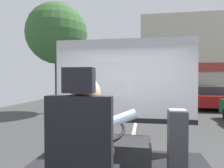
# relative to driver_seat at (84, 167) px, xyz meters

# --- Properties ---
(ground) EXTENTS (18.00, 44.00, 0.06)m
(ground) POSITION_rel_driver_seat_xyz_m (0.09, 9.24, -1.28)
(ground) COLOR #373737
(driver_seat) EXTENTS (0.48, 0.48, 1.33)m
(driver_seat) POSITION_rel_driver_seat_xyz_m (0.00, 0.00, 0.00)
(driver_seat) COLOR black
(driver_seat) RESTS_ON bus_floor
(bus_driver) EXTENTS (0.81, 0.56, 0.79)m
(bus_driver) POSITION_rel_driver_seat_xyz_m (0.00, 0.11, 0.19)
(bus_driver) COLOR #332D28
(bus_driver) RESTS_ON driver_seat
(steering_console) EXTENTS (1.10, 0.93, 0.76)m
(steering_console) POSITION_rel_driver_seat_xyz_m (0.00, 1.25, -0.35)
(steering_console) COLOR black
(steering_console) RESTS_ON bus_floor
(fare_box) EXTENTS (0.24, 0.21, 0.85)m
(fare_box) POSITION_rel_driver_seat_xyz_m (0.89, 1.23, -0.15)
(fare_box) COLOR #333338
(fare_box) RESTS_ON bus_floor
(windshield_panel) EXTENTS (2.50, 0.08, 1.48)m
(windshield_panel) POSITION_rel_driver_seat_xyz_m (0.09, 2.06, 0.48)
(windshield_panel) COLOR silver
(street_tree) EXTENTS (3.35, 3.35, 6.09)m
(street_tree) POSITION_rel_driver_seat_xyz_m (-4.34, 9.08, 3.14)
(street_tree) COLOR #4C3828
(street_tree) RESTS_ON ground
(shop_building) EXTENTS (13.17, 5.79, 6.71)m
(shop_building) POSITION_rel_driver_seat_xyz_m (6.74, 16.55, 2.10)
(shop_building) COLOR #BCB29E
(shop_building) RESTS_ON ground
(parked_car_red) EXTENTS (1.97, 4.34, 1.43)m
(parked_car_red) POSITION_rel_driver_seat_xyz_m (4.49, 12.51, -0.52)
(parked_car_red) COLOR maroon
(parked_car_red) RESTS_ON ground
(parked_car_black) EXTENTS (1.94, 4.04, 1.21)m
(parked_car_black) POSITION_rel_driver_seat_xyz_m (4.53, 18.49, -0.63)
(parked_car_black) COLOR black
(parked_car_black) RESTS_ON ground
(parked_car_silver) EXTENTS (2.03, 3.87, 1.30)m
(parked_car_silver) POSITION_rel_driver_seat_xyz_m (5.00, 23.44, -0.59)
(parked_car_silver) COLOR silver
(parked_car_silver) RESTS_ON ground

